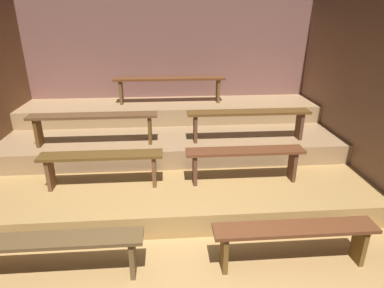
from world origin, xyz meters
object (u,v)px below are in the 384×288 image
bench_floor_left (57,247)px  bench_floor_right (294,235)px  bench_upper_center (170,83)px  bench_middle_right (249,117)px  bench_middle_left (94,121)px  bench_lower_left (102,161)px  bench_lower_right (245,157)px

bench_floor_left → bench_floor_right: size_ratio=1.00×
bench_floor_left → bench_upper_center: bearing=70.9°
bench_middle_right → bench_floor_left: bearing=-138.1°
bench_floor_left → bench_middle_left: bench_middle_left is taller
bench_lower_left → bench_upper_center: (0.95, 2.07, 0.62)m
bench_floor_left → bench_floor_right: 2.39m
bench_floor_left → bench_middle_right: (2.38, 2.14, 0.61)m
bench_lower_left → bench_middle_left: 0.90m
bench_floor_right → bench_upper_center: bearing=109.5°
bench_floor_right → bench_middle_right: bearing=90.1°
bench_floor_left → bench_middle_right: size_ratio=0.88×
bench_lower_left → bench_middle_left: bearing=105.8°
bench_middle_right → bench_lower_right: bearing=-105.8°
bench_upper_center → bench_middle_right: bearing=-46.4°
bench_middle_left → bench_middle_right: size_ratio=1.00×
bench_floor_right → bench_lower_left: 2.55m
bench_floor_right → bench_lower_right: (-0.23, 1.33, 0.30)m
bench_lower_right → bench_middle_right: bench_middle_right is taller
bench_floor_right → bench_middle_right: size_ratio=0.88×
bench_floor_right → bench_lower_right: bench_lower_right is taller
bench_floor_left → bench_floor_right: bearing=0.0°
bench_upper_center → bench_lower_left: bearing=-114.6°
bench_floor_left → bench_floor_right: (2.39, 0.00, 0.00)m
bench_lower_left → bench_middle_right: size_ratio=0.84×
bench_lower_right → bench_middle_right: (0.23, 0.81, 0.31)m
bench_floor_left → bench_lower_left: bearing=80.1°
bench_floor_right → bench_lower_left: bearing=148.4°
bench_middle_left → bench_middle_right: same height
bench_floor_left → bench_lower_left: 1.38m
bench_floor_left → bench_lower_right: bench_lower_right is taller
bench_lower_right → bench_middle_left: bench_middle_left is taller
bench_lower_right → bench_middle_left: bearing=159.3°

